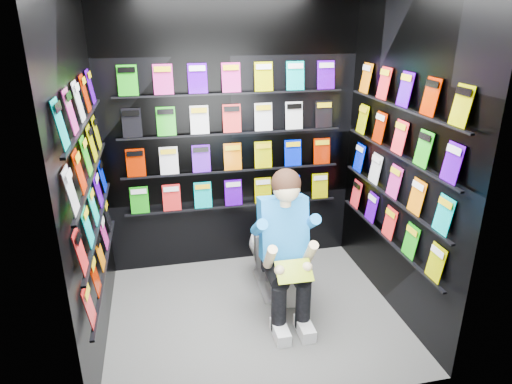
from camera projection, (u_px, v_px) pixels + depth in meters
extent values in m
plane|color=#555653|center=(254.00, 315.00, 3.88)|extent=(2.40, 2.40, 0.00)
cube|color=black|center=(232.00, 138.00, 4.32)|extent=(2.40, 0.04, 2.60)
cube|color=black|center=(293.00, 227.00, 2.50)|extent=(2.40, 0.04, 2.60)
cube|color=black|center=(85.00, 182.00, 3.17)|extent=(0.04, 2.00, 2.60)
cube|color=black|center=(400.00, 160.00, 3.65)|extent=(0.04, 2.00, 2.60)
imported|color=white|center=(270.00, 251.00, 4.18)|extent=(0.43, 0.76, 0.73)
cube|color=white|center=(291.00, 281.00, 4.11)|extent=(0.30, 0.43, 0.29)
cube|color=white|center=(291.00, 266.00, 4.05)|extent=(0.32, 0.45, 0.03)
cube|color=green|center=(294.00, 271.00, 3.44)|extent=(0.28, 0.17, 0.12)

